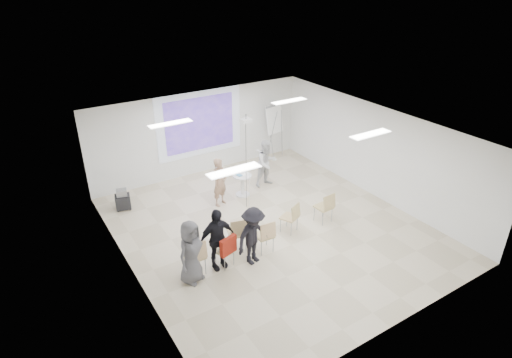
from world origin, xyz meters
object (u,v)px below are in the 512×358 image
chair_center (266,234)px  laptop (237,231)px  audience_left (217,235)px  audience_outer (191,249)px  player_left (220,179)px  chair_far_left (196,255)px  chair_left_mid (226,250)px  audience_mid (253,233)px  chair_left_inner (238,232)px  chair_right_inner (292,216)px  chair_right_far (326,205)px  flipchart_easel (274,120)px  pedestal_table (242,184)px  player_right (267,161)px  av_cart (123,200)px

chair_center → laptop: bearing=137.8°
audience_left → audience_outer: size_ratio=1.04×
player_left → chair_far_left: player_left is taller
audience_left → chair_left_mid: bearing=-32.1°
audience_mid → audience_outer: audience_outer is taller
chair_left_inner → chair_right_inner: size_ratio=1.07×
audience_left → chair_far_left: bearing=179.0°
player_left → chair_left_mid: player_left is taller
chair_right_far → flipchart_easel: 4.99m
chair_left_inner → audience_outer: 1.63m
chair_center → flipchart_easel: bearing=57.1°
chair_far_left → chair_right_inner: (3.07, 0.28, -0.04)m
chair_center → audience_left: (-1.35, 0.13, 0.39)m
pedestal_table → chair_center: size_ratio=0.80×
chair_right_far → flipchart_easel: flipchart_easel is taller
player_right → audience_left: bearing=-141.9°
audience_outer → flipchart_easel: 7.65m
chair_left_inner → av_cart: chair_left_inner is taller
audience_mid → player_right: bearing=38.4°
chair_right_far → audience_left: size_ratio=0.51×
pedestal_table → player_right: bearing=10.4°
chair_right_inner → audience_left: bearing=162.0°
chair_far_left → player_right: bearing=36.4°
chair_left_inner → chair_center: chair_left_inner is taller
chair_center → chair_right_inner: size_ratio=1.03×
chair_far_left → audience_left: audience_left is taller
player_left → chair_far_left: size_ratio=1.80×
audience_left → pedestal_table: bearing=47.9°
player_left → laptop: 2.45m
chair_far_left → audience_outer: (-0.17, -0.12, 0.33)m
audience_outer → flipchart_easel: flipchart_easel is taller
chair_center → pedestal_table: bearing=73.8°
player_left → audience_mid: 3.14m
av_cart → chair_far_left: bearing=-67.6°
audience_mid → pedestal_table: bearing=50.2°
pedestal_table → chair_left_mid: 3.73m
audience_outer → chair_far_left: bearing=10.1°
player_left → audience_left: bearing=-142.5°
player_left → audience_left: audience_left is taller
av_cart → laptop: bearing=-47.5°
pedestal_table → flipchart_easel: bearing=37.1°
flipchart_easel → pedestal_table: bearing=-153.3°
chair_right_inner → audience_outer: size_ratio=0.50×
pedestal_table → player_right: 1.21m
player_left → player_right: 2.00m
chair_left_inner → flipchart_easel: 6.27m
chair_left_mid → audience_mid: bearing=-33.4°
laptop → audience_left: 1.00m
player_right → chair_right_far: (0.12, -2.92, -0.34)m
chair_far_left → chair_center: chair_far_left is taller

